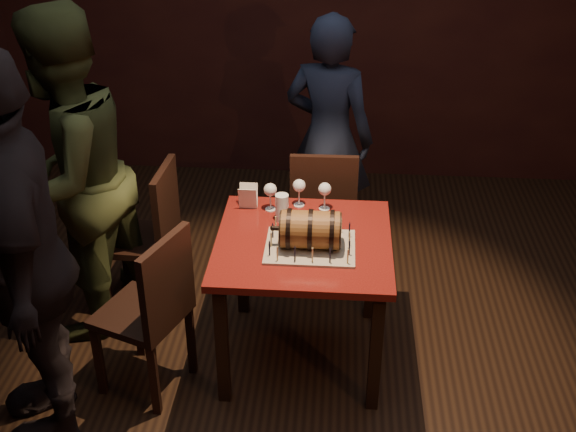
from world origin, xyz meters
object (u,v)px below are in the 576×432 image
at_px(wine_glass_left, 270,191).
at_px(wine_glass_right, 325,190).
at_px(pub_table, 303,258).
at_px(chair_left_front, 153,306).
at_px(person_left_rear, 68,179).
at_px(barrel_cake, 310,230).
at_px(chair_back, 323,209).
at_px(pint_of_ale, 282,208).
at_px(person_left_front, 22,258).
at_px(wine_glass_mid, 299,187).
at_px(chair_left_rear, 152,230).
at_px(person_back, 329,138).

height_order(wine_glass_left, wine_glass_right, same).
relative_size(pub_table, chair_left_front, 0.97).
height_order(wine_glass_right, person_left_rear, person_left_rear).
bearing_deg(barrel_cake, chair_back, 86.88).
relative_size(wine_glass_right, pint_of_ale, 1.07).
xyz_separation_m(chair_left_front, person_left_front, (-0.48, -0.28, 0.44)).
bearing_deg(barrel_cake, pint_of_ale, 120.98).
bearing_deg(chair_back, wine_glass_mid, -108.69).
height_order(barrel_cake, person_left_rear, person_left_rear).
xyz_separation_m(barrel_cake, chair_left_rear, (-0.95, 0.49, -0.34)).
height_order(barrel_cake, chair_back, barrel_cake).
distance_m(pub_table, person_left_front, 1.38).
bearing_deg(person_left_rear, person_left_front, 28.54).
height_order(pub_table, chair_left_rear, chair_left_rear).
bearing_deg(pint_of_ale, person_back, 77.01).
relative_size(pint_of_ale, chair_left_rear, 0.16).
xyz_separation_m(person_back, person_left_rear, (-1.38, -0.95, 0.12)).
height_order(chair_left_rear, chair_left_front, same).
bearing_deg(person_left_front, pub_table, 93.36).
bearing_deg(person_left_front, chair_left_front, 97.25).
height_order(chair_left_front, person_left_front, person_left_front).
distance_m(chair_back, person_left_front, 1.90).
xyz_separation_m(chair_back, person_back, (0.01, 0.43, 0.29)).
height_order(chair_back, person_left_rear, person_left_rear).
xyz_separation_m(chair_back, chair_left_front, (-0.81, -1.06, 0.00)).
bearing_deg(pub_table, barrel_cake, -63.75).
height_order(pint_of_ale, person_back, person_back).
distance_m(barrel_cake, pint_of_ale, 0.32).
bearing_deg(pint_of_ale, person_left_rear, 178.81).
bearing_deg(person_left_rear, pub_table, 103.07).
bearing_deg(chair_left_front, person_left_front, -149.93).
relative_size(pub_table, person_left_rear, 0.48).
height_order(barrel_cake, chair_left_front, barrel_cake).
xyz_separation_m(wine_glass_left, wine_glass_right, (0.30, 0.03, 0.00)).
bearing_deg(chair_left_front, wine_glass_right, 38.25).
height_order(person_left_rear, person_left_front, person_left_front).
height_order(wine_glass_right, pint_of_ale, wine_glass_right).
distance_m(chair_left_rear, person_back, 1.30).
bearing_deg(wine_glass_mid, chair_back, 71.31).
distance_m(chair_left_rear, person_left_front, 1.13).
bearing_deg(wine_glass_mid, person_back, 79.99).
xyz_separation_m(barrel_cake, chair_left_front, (-0.77, -0.24, -0.34)).
distance_m(pint_of_ale, person_left_front, 1.34).
bearing_deg(chair_left_rear, person_left_front, -106.29).
bearing_deg(wine_glass_left, barrel_cake, -58.08).
xyz_separation_m(pint_of_ale, chair_back, (0.21, 0.54, -0.30)).
distance_m(barrel_cake, chair_left_rear, 1.12).
bearing_deg(pint_of_ale, person_left_front, -143.70).
distance_m(wine_glass_mid, pint_of_ale, 0.19).
distance_m(chair_left_rear, person_left_rear, 0.59).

